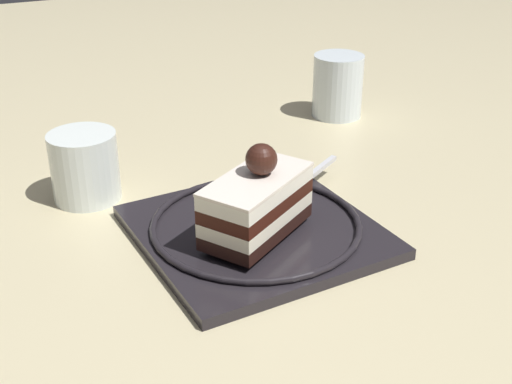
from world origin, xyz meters
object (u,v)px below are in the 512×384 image
(drink_glass_near, at_px, (85,170))
(drink_glass_far, at_px, (337,89))
(dessert_plate, at_px, (256,229))
(fork, at_px, (305,180))
(cake_slice, at_px, (257,202))

(drink_glass_near, bearing_deg, drink_glass_far, -164.38)
(drink_glass_near, relative_size, drink_glass_far, 0.86)
(dessert_plate, height_order, fork, fork)
(dessert_plate, bearing_deg, cake_slice, 67.02)
(cake_slice, bearing_deg, drink_glass_near, -54.53)
(drink_glass_near, bearing_deg, cake_slice, 125.47)
(fork, bearing_deg, dessert_plate, 33.01)
(dessert_plate, bearing_deg, fork, -146.99)
(cake_slice, relative_size, drink_glass_far, 1.46)
(fork, bearing_deg, drink_glass_far, -128.73)
(dessert_plate, relative_size, drink_glass_far, 2.66)
(drink_glass_far, bearing_deg, dessert_plate, 46.24)
(drink_glass_far, bearing_deg, fork, 51.27)
(dessert_plate, distance_m, fork, 0.10)
(dessert_plate, xyz_separation_m, cake_slice, (0.01, 0.02, 0.04))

